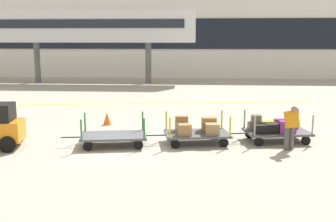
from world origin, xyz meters
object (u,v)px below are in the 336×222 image
at_px(baggage_cart_lead, 113,136).
at_px(baggage_handler, 291,126).
at_px(baggage_cart_tail, 275,129).
at_px(safety_cone_far, 107,119).
at_px(baggage_cart_middle, 198,130).

distance_m(baggage_cart_lead, baggage_handler, 6.17).
bearing_deg(baggage_cart_tail, baggage_handler, -75.82).
relative_size(baggage_cart_lead, baggage_cart_tail, 1.00).
relative_size(baggage_cart_lead, safety_cone_far, 5.60).
bearing_deg(baggage_cart_tail, safety_cone_far, 160.48).
height_order(baggage_cart_tail, baggage_handler, baggage_handler).
bearing_deg(baggage_cart_tail, baggage_cart_middle, -170.11).
bearing_deg(baggage_cart_lead, safety_cone_far, 106.24).
height_order(baggage_handler, safety_cone_far, baggage_handler).
relative_size(baggage_cart_middle, baggage_handler, 1.97).
height_order(baggage_cart_middle, baggage_handler, baggage_handler).
xyz_separation_m(baggage_cart_middle, baggage_cart_tail, (2.84, 0.50, -0.02)).
height_order(baggage_cart_middle, baggage_cart_tail, same).
xyz_separation_m(baggage_cart_middle, safety_cone_far, (-4.01, 2.92, -0.23)).
relative_size(baggage_handler, safety_cone_far, 2.84).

